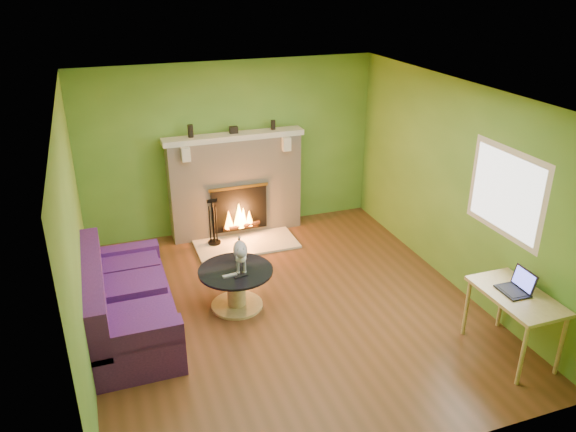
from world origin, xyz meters
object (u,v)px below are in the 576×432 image
(cat, at_px, (240,253))
(sofa, at_px, (125,304))
(coffee_table, at_px, (236,285))
(desk, at_px, (516,302))

(cat, bearing_deg, sofa, -163.03)
(coffee_table, height_order, desk, desk)
(cat, bearing_deg, coffee_table, -135.62)
(desk, bearing_deg, sofa, 154.80)
(sofa, relative_size, desk, 2.01)
(coffee_table, bearing_deg, cat, 32.01)
(sofa, xyz_separation_m, cat, (1.38, 0.11, 0.35))
(sofa, distance_m, desk, 4.22)
(desk, bearing_deg, coffee_table, 143.53)
(sofa, xyz_separation_m, coffee_table, (1.30, 0.06, -0.05))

